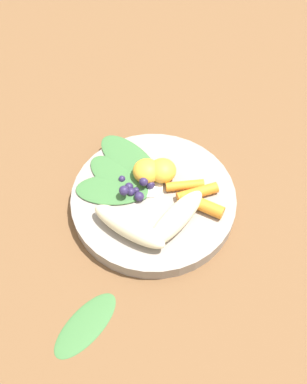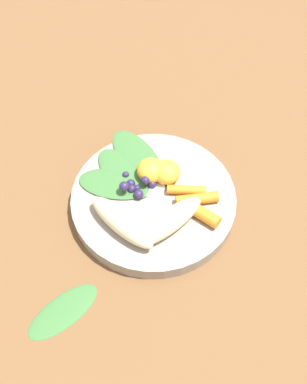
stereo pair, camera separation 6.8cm
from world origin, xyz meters
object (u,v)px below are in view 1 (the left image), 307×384
kale_leaf_stray (86,324)px  banana_peeled_right (129,226)px  banana_peeled_left (176,218)px  orange_segment_near (146,171)px  bowl (154,200)px

kale_leaf_stray → banana_peeled_right: bearing=-164.7°
kale_leaf_stray → banana_peeled_left: bearing=177.9°
banana_peeled_left → banana_peeled_right: 0.07m
banana_peeled_left → orange_segment_near: bearing=66.4°
bowl → banana_peeled_right: banana_peeled_right is taller
banana_peeled_right → orange_segment_near: (-0.09, 0.05, -0.00)m
bowl → orange_segment_near: size_ratio=5.85×
bowl → banana_peeled_left: banana_peeled_left is taller
banana_peeled_right → kale_leaf_stray: banana_peeled_right is taller
banana_peeled_left → kale_leaf_stray: 0.19m
orange_segment_near → kale_leaf_stray: (0.19, -0.14, -0.04)m
banana_peeled_left → kale_leaf_stray: size_ratio=1.09×
bowl → banana_peeled_right: 0.08m
bowl → orange_segment_near: (-0.04, -0.00, 0.03)m
bowl → kale_leaf_stray: 0.21m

